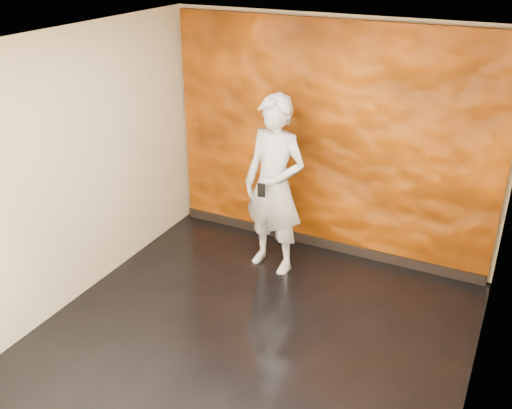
{
  "coord_description": "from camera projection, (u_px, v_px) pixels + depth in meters",
  "views": [
    {
      "loc": [
        2.03,
        -4.02,
        3.58
      ],
      "look_at": [
        -0.35,
        0.76,
        1.01
      ],
      "focal_mm": 40.0,
      "sensor_mm": 36.0,
      "label": 1
    }
  ],
  "objects": [
    {
      "name": "phone",
      "position": [
        261.0,
        190.0,
        6.1
      ],
      "size": [
        0.09,
        0.03,
        0.16
      ],
      "primitive_type": "cube",
      "rotation": [
        0.0,
        0.0,
        0.18
      ],
      "color": "black",
      "rests_on": "man"
    },
    {
      "name": "baseboard",
      "position": [
        322.0,
        243.0,
        7.14
      ],
      "size": [
        3.9,
        0.04,
        0.12
      ],
      "primitive_type": "cube",
      "color": "black",
      "rests_on": "ground"
    },
    {
      "name": "room",
      "position": [
        253.0,
        206.0,
        5.01
      ],
      "size": [
        4.02,
        4.02,
        2.81
      ],
      "color": "black",
      "rests_on": "ground"
    },
    {
      "name": "feature_wall",
      "position": [
        329.0,
        142.0,
        6.6
      ],
      "size": [
        3.9,
        0.06,
        2.75
      ],
      "primitive_type": "cube",
      "color": "#CC5604",
      "rests_on": "ground"
    },
    {
      "name": "man",
      "position": [
        274.0,
        186.0,
        6.33
      ],
      "size": [
        0.82,
        0.6,
        2.05
      ],
      "primitive_type": "imported",
      "rotation": [
        0.0,
        0.0,
        -0.16
      ],
      "color": "#9FA5AE",
      "rests_on": "ground"
    }
  ]
}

